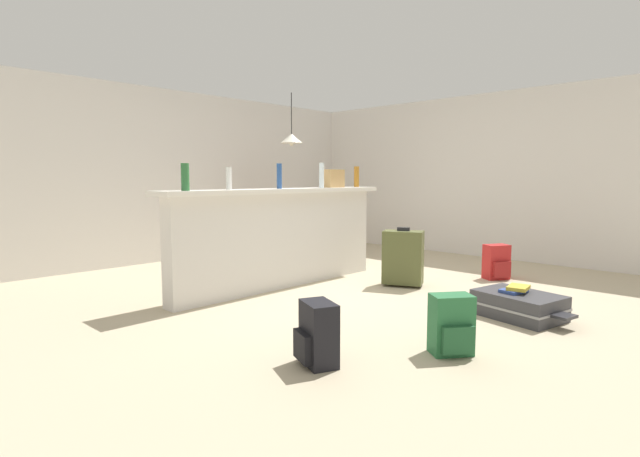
{
  "coord_description": "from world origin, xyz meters",
  "views": [
    {
      "loc": [
        -4.13,
        -3.54,
        1.23
      ],
      "look_at": [
        -0.03,
        0.4,
        0.63
      ],
      "focal_mm": 27.17,
      "sensor_mm": 36.0,
      "label": 1
    }
  ],
  "objects": [
    {
      "name": "ground_plane",
      "position": [
        0.0,
        0.0,
        -0.03
      ],
      "size": [
        13.0,
        13.0,
        0.05
      ],
      "primitive_type": "cube",
      "color": "#BCAD8E"
    },
    {
      "name": "wall_back",
      "position": [
        0.0,
        3.05,
        1.25
      ],
      "size": [
        6.6,
        0.1,
        2.5
      ],
      "primitive_type": "cube",
      "color": "silver",
      "rests_on": "ground_plane"
    },
    {
      "name": "wall_right",
      "position": [
        3.05,
        0.3,
        1.25
      ],
      "size": [
        0.1,
        6.0,
        2.5
      ],
      "primitive_type": "cube",
      "color": "silver",
      "rests_on": "ground_plane"
    },
    {
      "name": "partition_half_wall",
      "position": [
        -0.56,
        0.49,
        0.53
      ],
      "size": [
        2.8,
        0.2,
        1.06
      ],
      "primitive_type": "cube",
      "color": "silver",
      "rests_on": "ground_plane"
    },
    {
      "name": "bar_countertop",
      "position": [
        -0.56,
        0.49,
        1.08
      ],
      "size": [
        2.96,
        0.4,
        0.05
      ],
      "primitive_type": "cube",
      "color": "white",
      "rests_on": "partition_half_wall"
    },
    {
      "name": "bottle_green",
      "position": [
        -1.78,
        0.43,
        1.23
      ],
      "size": [
        0.07,
        0.07,
        0.25
      ],
      "primitive_type": "cylinder",
      "color": "#2D6B38",
      "rests_on": "bar_countertop"
    },
    {
      "name": "bottle_white",
      "position": [
        -1.23,
        0.53,
        1.22
      ],
      "size": [
        0.06,
        0.06,
        0.23
      ],
      "primitive_type": "cylinder",
      "color": "silver",
      "rests_on": "bar_countertop"
    },
    {
      "name": "bottle_blue",
      "position": [
        -0.58,
        0.49,
        1.24
      ],
      "size": [
        0.06,
        0.06,
        0.28
      ],
      "primitive_type": "cylinder",
      "color": "#284C89",
      "rests_on": "bar_countertop"
    },
    {
      "name": "bottle_clear",
      "position": [
        0.02,
        0.42,
        1.25
      ],
      "size": [
        0.06,
        0.06,
        0.29
      ],
      "primitive_type": "cylinder",
      "color": "silver",
      "rests_on": "bar_countertop"
    },
    {
      "name": "bottle_amber",
      "position": [
        0.73,
        0.48,
        1.24
      ],
      "size": [
        0.07,
        0.07,
        0.26
      ],
      "primitive_type": "cylinder",
      "color": "#9E661E",
      "rests_on": "bar_countertop"
    },
    {
      "name": "grocery_bag",
      "position": [
        0.29,
        0.5,
        1.22
      ],
      "size": [
        0.26,
        0.18,
        0.22
      ],
      "primitive_type": "cube",
      "color": "tan",
      "rests_on": "bar_countertop"
    },
    {
      "name": "dining_table",
      "position": [
        0.94,
        1.94,
        0.65
      ],
      "size": [
        1.1,
        0.8,
        0.74
      ],
      "color": "#4C331E",
      "rests_on": "ground_plane"
    },
    {
      "name": "dining_chair_near_partition",
      "position": [
        0.9,
        1.39,
        0.52
      ],
      "size": [
        0.47,
        0.47,
        0.93
      ],
      "color": "#9E754C",
      "rests_on": "ground_plane"
    },
    {
      "name": "dining_chair_far_side",
      "position": [
        1.05,
        2.45,
        0.52
      ],
      "size": [
        0.47,
        0.47,
        0.93
      ],
      "color": "#9E754C",
      "rests_on": "ground_plane"
    },
    {
      "name": "pendant_lamp",
      "position": [
        0.94,
        1.93,
        1.82
      ],
      "size": [
        0.34,
        0.34,
        0.79
      ],
      "color": "black"
    },
    {
      "name": "suitcase_flat_charcoal",
      "position": [
        0.08,
        -1.92,
        0.11
      ],
      "size": [
        0.63,
        0.88,
        0.22
      ],
      "color": "#38383D",
      "rests_on": "ground_plane"
    },
    {
      "name": "backpack_green",
      "position": [
        -1.14,
        -1.94,
        0.2
      ],
      "size": [
        0.34,
        0.33,
        0.42
      ],
      "color": "#286B3D",
      "rests_on": "ground_plane"
    },
    {
      "name": "suitcase_upright_olive",
      "position": [
        0.42,
        -0.47,
        0.33
      ],
      "size": [
        0.4,
        0.5,
        0.67
      ],
      "color": "#51562D",
      "rests_on": "ground_plane"
    },
    {
      "name": "backpack_black",
      "position": [
        -1.92,
        -1.4,
        0.2
      ],
      "size": [
        0.31,
        0.33,
        0.42
      ],
      "color": "black",
      "rests_on": "ground_plane"
    },
    {
      "name": "backpack_red",
      "position": [
        1.52,
        -1.08,
        0.2
      ],
      "size": [
        0.33,
        0.33,
        0.42
      ],
      "color": "red",
      "rests_on": "ground_plane"
    },
    {
      "name": "book_stack",
      "position": [
        0.08,
        -1.89,
        0.25
      ],
      "size": [
        0.27,
        0.23,
        0.06
      ],
      "color": "#334C99",
      "rests_on": "suitcase_flat_charcoal"
    }
  ]
}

